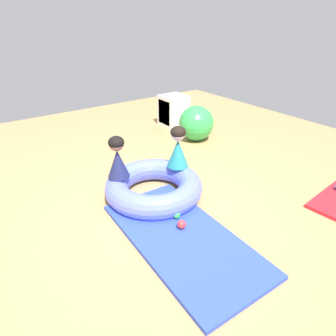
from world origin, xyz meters
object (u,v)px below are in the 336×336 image
Objects in this scene: storage_cube at (172,111)px; inflatable_cushion at (154,187)px; child_in_teal at (178,147)px; exercise_ball_large at (196,123)px; play_ball_green at (177,215)px; child_in_navy at (117,158)px; play_ball_red at (182,224)px.

inflatable_cushion is at bearing -41.35° from storage_cube.
exercise_ball_large is at bearing -130.63° from child_in_teal.
inflatable_cushion is 1.93× the size of exercise_ball_large.
play_ball_green is (0.52, -0.07, -0.05)m from inflatable_cushion.
child_in_teal is 6.64× the size of play_ball_green.
inflatable_cushion is at bearing -55.39° from exercise_ball_large.
inflatable_cushion is 1.97× the size of storage_cube.
child_in_navy is (-0.17, -0.69, -0.01)m from child_in_teal.
child_in_navy is at bearing -65.73° from exercise_ball_large.
child_in_teal is 5.68× the size of play_ball_red.
child_in_navy is at bearing -5.79° from child_in_teal.
child_in_teal is 0.71m from child_in_navy.
inflatable_cushion is 12.68× the size of play_ball_red.
child_in_navy reaches higher than inflatable_cushion.
storage_cube is (-2.53, 1.76, 0.20)m from play_ball_red.
child_in_navy is at bearing -162.03° from play_ball_green.
storage_cube is (-1.86, 1.64, 0.15)m from inflatable_cushion.
child_in_navy is 6.39× the size of play_ball_green.
play_ball_green is (0.75, 0.24, -0.42)m from child_in_navy.
inflatable_cushion is 1.86m from exercise_ball_large.
child_in_navy is 0.85× the size of storage_cube.
storage_cube is (-0.81, 0.11, -0.01)m from exercise_ball_large.
inflatable_cushion is 14.82× the size of play_ball_green.
play_ball_green is (0.57, -0.45, -0.43)m from child_in_teal.
inflatable_cushion is 0.53m from play_ball_green.
child_in_teal reaches higher than play_ball_green.
exercise_ball_large is (-1.05, 1.53, 0.15)m from inflatable_cushion.
inflatable_cushion reaches higher than play_ball_red.
play_ball_green is (-0.15, 0.06, -0.01)m from play_ball_red.
child_in_teal is at bearing 70.28° from child_in_navy.
child_in_teal is 0.84m from play_ball_green.
child_in_teal is at bearing 142.13° from play_ball_green.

